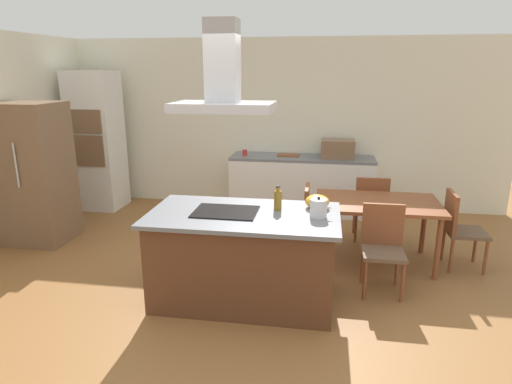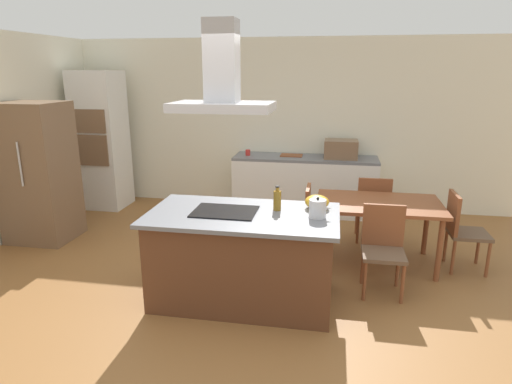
# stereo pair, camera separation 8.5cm
# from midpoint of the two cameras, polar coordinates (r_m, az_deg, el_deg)

# --- Properties ---
(ground) EXTENTS (16.00, 16.00, 0.00)m
(ground) POSITION_cam_midpoint_polar(r_m,az_deg,el_deg) (5.84, 0.75, -6.56)
(ground) COLOR #936033
(wall_back) EXTENTS (7.20, 0.10, 2.70)m
(wall_back) POSITION_cam_midpoint_polar(r_m,az_deg,el_deg) (7.19, 2.83, 8.79)
(wall_back) COLOR silver
(wall_back) RESTS_ON ground
(kitchen_island) EXTENTS (1.81, 1.00, 0.90)m
(kitchen_island) POSITION_cam_midpoint_polar(r_m,az_deg,el_deg) (4.30, -2.15, -8.43)
(kitchen_island) COLOR #59331E
(kitchen_island) RESTS_ON ground
(cooktop) EXTENTS (0.60, 0.44, 0.01)m
(cooktop) POSITION_cam_midpoint_polar(r_m,az_deg,el_deg) (4.18, -4.58, -2.57)
(cooktop) COLOR black
(cooktop) RESTS_ON kitchen_island
(tea_kettle) EXTENTS (0.21, 0.16, 0.20)m
(tea_kettle) POSITION_cam_midpoint_polar(r_m,az_deg,el_deg) (4.04, 7.57, -2.11)
(tea_kettle) COLOR silver
(tea_kettle) RESTS_ON kitchen_island
(olive_oil_bottle) EXTENTS (0.08, 0.08, 0.24)m
(olive_oil_bottle) POSITION_cam_midpoint_polar(r_m,az_deg,el_deg) (4.21, 2.29, -1.03)
(olive_oil_bottle) COLOR olive
(olive_oil_bottle) RESTS_ON kitchen_island
(mixing_bowl) EXTENTS (0.24, 0.24, 0.13)m
(mixing_bowl) POSITION_cam_midpoint_polar(r_m,az_deg,el_deg) (4.31, 7.44, -1.23)
(mixing_bowl) COLOR gold
(mixing_bowl) RESTS_ON kitchen_island
(back_counter) EXTENTS (2.22, 0.62, 0.90)m
(back_counter) POSITION_cam_midpoint_polar(r_m,az_deg,el_deg) (6.97, 5.61, 0.96)
(back_counter) COLOR white
(back_counter) RESTS_ON ground
(countertop_microwave) EXTENTS (0.50, 0.38, 0.28)m
(countertop_microwave) POSITION_cam_midpoint_polar(r_m,az_deg,el_deg) (6.83, 10.25, 5.56)
(countertop_microwave) COLOR brown
(countertop_microwave) RESTS_ON back_counter
(coffee_mug_red) EXTENTS (0.08, 0.08, 0.09)m
(coffee_mug_red) POSITION_cam_midpoint_polar(r_m,az_deg,el_deg) (6.94, -1.83, 5.16)
(coffee_mug_red) COLOR red
(coffee_mug_red) RESTS_ON back_counter
(cutting_board) EXTENTS (0.34, 0.24, 0.02)m
(cutting_board) POSITION_cam_midpoint_polar(r_m,az_deg,el_deg) (6.93, 3.89, 4.81)
(cutting_board) COLOR brown
(cutting_board) RESTS_ON back_counter
(wall_oven_stack) EXTENTS (0.70, 0.66, 2.20)m
(wall_oven_stack) POSITION_cam_midpoint_polar(r_m,az_deg,el_deg) (7.55, -20.34, 6.25)
(wall_oven_stack) COLOR white
(wall_oven_stack) RESTS_ON ground
(refrigerator) EXTENTS (0.80, 0.73, 1.82)m
(refrigerator) POSITION_cam_midpoint_polar(r_m,az_deg,el_deg) (6.38, -27.30, 2.15)
(refrigerator) COLOR brown
(refrigerator) RESTS_ON ground
(dining_table) EXTENTS (1.40, 0.90, 0.75)m
(dining_table) POSITION_cam_midpoint_polar(r_m,az_deg,el_deg) (5.23, 15.06, -2.05)
(dining_table) COLOR brown
(dining_table) RESTS_ON ground
(chair_at_right_end) EXTENTS (0.42, 0.42, 0.89)m
(chair_at_right_end) POSITION_cam_midpoint_polar(r_m,az_deg,el_deg) (5.46, 24.55, -3.98)
(chair_at_right_end) COLOR brown
(chair_at_right_end) RESTS_ON ground
(chair_facing_back_wall) EXTENTS (0.42, 0.42, 0.89)m
(chair_facing_back_wall) POSITION_cam_midpoint_polar(r_m,az_deg,el_deg) (5.91, 14.33, -1.57)
(chair_facing_back_wall) COLOR brown
(chair_facing_back_wall) RESTS_ON ground
(chair_at_left_end) EXTENTS (0.42, 0.42, 0.89)m
(chair_at_left_end) POSITION_cam_midpoint_polar(r_m,az_deg,el_deg) (5.26, 4.96, -3.28)
(chair_at_left_end) COLOR brown
(chair_at_left_end) RESTS_ON ground
(chair_facing_island) EXTENTS (0.42, 0.42, 0.89)m
(chair_facing_island) POSITION_cam_midpoint_polar(r_m,az_deg,el_deg) (4.66, 15.70, -6.37)
(chair_facing_island) COLOR brown
(chair_facing_island) RESTS_ON ground
(range_hood) EXTENTS (0.90, 0.55, 0.78)m
(range_hood) POSITION_cam_midpoint_polar(r_m,az_deg,el_deg) (3.97, -4.97, 14.06)
(range_hood) COLOR #ADADB2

